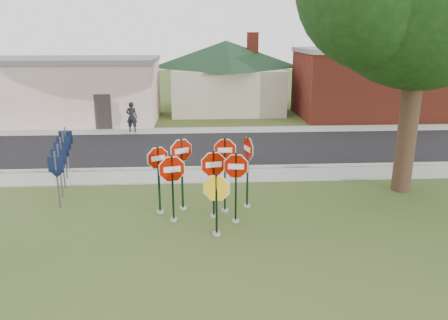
{
  "coord_description": "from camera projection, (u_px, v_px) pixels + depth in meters",
  "views": [
    {
      "loc": [
        -0.2,
        -11.8,
        5.82
      ],
      "look_at": [
        0.63,
        2.0,
        1.75
      ],
      "focal_mm": 35.0,
      "sensor_mm": 36.0,
      "label": 1
    }
  ],
  "objects": [
    {
      "name": "stop_sign_back_right",
      "position": [
        225.0,
        165.0,
        14.26
      ],
      "size": [
        1.01,
        0.24,
        2.65
      ],
      "color": "#9A968F",
      "rests_on": "ground"
    },
    {
      "name": "stop_sign_right",
      "position": [
        236.0,
        178.0,
        13.5
      ],
      "size": [
        1.06,
        0.24,
        2.39
      ],
      "color": "#9A968F",
      "rests_on": "ground"
    },
    {
      "name": "road",
      "position": [
        202.0,
        149.0,
        22.52
      ],
      "size": [
        60.0,
        7.0,
        0.04
      ],
      "primitive_type": "cube",
      "color": "black",
      "rests_on": "ground"
    },
    {
      "name": "stop_sign_left",
      "position": [
        172.0,
        179.0,
        13.6
      ],
      "size": [
        1.12,
        0.27,
        2.31
      ],
      "color": "#9A968F",
      "rests_on": "ground"
    },
    {
      "name": "curb",
      "position": [
        204.0,
        168.0,
        19.15
      ],
      "size": [
        60.0,
        0.2,
        0.14
      ],
      "primitive_type": "cube",
      "color": "gray",
      "rests_on": "ground"
    },
    {
      "name": "sidewalk_near",
      "position": [
        204.0,
        176.0,
        18.21
      ],
      "size": [
        60.0,
        1.6,
        0.06
      ],
      "primitive_type": "cube",
      "color": "gray",
      "rests_on": "ground"
    },
    {
      "name": "building_brick",
      "position": [
        371.0,
        82.0,
        30.68
      ],
      "size": [
        10.2,
        6.2,
        4.75
      ],
      "color": "maroon",
      "rests_on": "ground"
    },
    {
      "name": "stop_sign_back_left",
      "position": [
        182.0,
        164.0,
        14.44
      ],
      "size": [
        0.95,
        0.53,
        2.61
      ],
      "color": "#9A968F",
      "rests_on": "ground"
    },
    {
      "name": "stop_sign_center",
      "position": [
        214.0,
        175.0,
        13.89
      ],
      "size": [
        1.1,
        0.24,
        2.35
      ],
      "color": "#9A968F",
      "rests_on": "ground"
    },
    {
      "name": "route_sign_row",
      "position": [
        62.0,
        157.0,
        16.6
      ],
      "size": [
        1.43,
        4.63,
        2.0
      ],
      "color": "#59595E",
      "rests_on": "ground"
    },
    {
      "name": "ground",
      "position": [
        207.0,
        236.0,
        12.95
      ],
      "size": [
        120.0,
        120.0,
        0.0
      ],
      "primitive_type": "plane",
      "color": "#334F1D",
      "rests_on": "ground"
    },
    {
      "name": "building_stucco",
      "position": [
        65.0,
        89.0,
        29.06
      ],
      "size": [
        12.2,
        6.2,
        4.2
      ],
      "color": "silver",
      "rests_on": "ground"
    },
    {
      "name": "pedestrian",
      "position": [
        132.0,
        117.0,
        25.93
      ],
      "size": [
        0.7,
        0.5,
        1.81
      ],
      "primitive_type": "imported",
      "rotation": [
        0.0,
        0.0,
        3.04
      ],
      "color": "black",
      "rests_on": "sidewalk_far"
    },
    {
      "name": "building_house",
      "position": [
        226.0,
        62.0,
        33.1
      ],
      "size": [
        11.6,
        11.6,
        6.2
      ],
      "color": "#B6AB91",
      "rests_on": "ground"
    },
    {
      "name": "stop_sign_far_left",
      "position": [
        158.0,
        171.0,
        14.19
      ],
      "size": [
        0.91,
        0.48,
        2.42
      ],
      "color": "#9A968F",
      "rests_on": "ground"
    },
    {
      "name": "stop_sign_yellow",
      "position": [
        216.0,
        198.0,
        12.69
      ],
      "size": [
        1.09,
        0.24,
        2.02
      ],
      "color": "#9A968F",
      "rests_on": "ground"
    },
    {
      "name": "sidewalk_far",
      "position": [
        202.0,
        131.0,
        26.63
      ],
      "size": [
        60.0,
        1.6,
        0.06
      ],
      "primitive_type": "cube",
      "color": "gray",
      "rests_on": "ground"
    },
    {
      "name": "stop_sign_far_right",
      "position": [
        248.0,
        162.0,
        14.64
      ],
      "size": [
        0.33,
        1.01,
        2.62
      ],
      "color": "#9A968F",
      "rests_on": "ground"
    }
  ]
}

